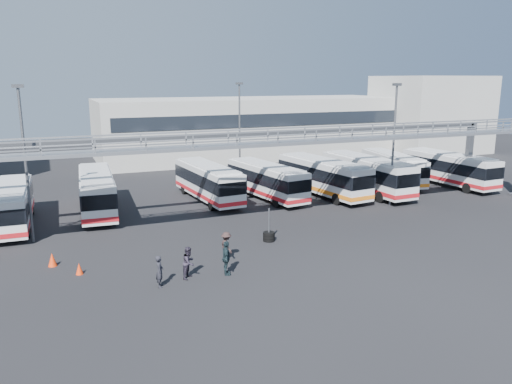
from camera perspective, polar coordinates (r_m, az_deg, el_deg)
name	(u,v)px	position (r m, az deg, el deg)	size (l,w,h in m)	color
ground	(305,248)	(32.20, 5.57, -6.33)	(140.00, 140.00, 0.00)	black
gantry	(268,150)	(36.06, 1.33, 4.79)	(51.40, 5.15, 7.10)	#96999F
warehouse	(252,127)	(70.27, -0.43, 7.43)	(42.00, 14.00, 8.00)	#9E9E99
building_right	(430,114)	(78.98, 19.26, 8.41)	(14.00, 12.00, 11.00)	#B2B2AD
light_pole_left	(25,156)	(35.08, -24.90, 3.75)	(0.70, 0.35, 10.21)	#4C4F54
light_pole_mid	(394,138)	(43.21, 15.47, 5.95)	(0.70, 0.35, 10.21)	#4C4F54
light_pole_back	(240,126)	(52.37, -1.89, 7.51)	(0.70, 0.35, 10.21)	#4C4F54
bus_1	(13,204)	(40.06, -26.06, -1.25)	(2.59, 10.19, 3.08)	silver
bus_2	(97,191)	(41.70, -17.76, 0.14)	(3.19, 11.06, 3.32)	silver
bus_4	(208,181)	(44.14, -5.51, 1.30)	(3.31, 10.77, 3.22)	silver
bus_5	(266,179)	(44.75, 1.19, 1.44)	(3.83, 10.55, 3.13)	silver
bus_6	(323,176)	(46.26, 7.63, 1.88)	(3.92, 11.36, 3.38)	silver
bus_7	(366,173)	(47.88, 12.49, 2.10)	(3.08, 11.44, 3.45)	silver
bus_8	(392,167)	(53.13, 15.33, 2.78)	(4.15, 10.51, 3.11)	silver
bus_9	(449,168)	(53.85, 21.17, 2.60)	(3.06, 10.94, 3.29)	silver
pedestrian_a	(160,271)	(26.44, -10.95, -8.89)	(0.62, 0.40, 1.69)	black
pedestrian_b	(189,262)	(27.31, -7.67, -7.99)	(0.85, 0.67, 1.76)	#28222F
pedestrian_c	(226,246)	(29.76, -3.40, -6.18)	(1.10, 0.63, 1.71)	#2E201F
pedestrian_d	(226,258)	(27.50, -3.42, -7.55)	(1.13, 0.47, 1.92)	#18272C
cone_left	(79,269)	(29.41, -19.55, -8.25)	(0.41, 0.41, 0.65)	#F3370D
cone_right	(52,260)	(31.15, -22.26, -7.16)	(0.50, 0.50, 0.79)	#F3370D
tire_stack	(269,236)	(33.19, 1.48, -5.00)	(0.79, 0.79, 2.25)	black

